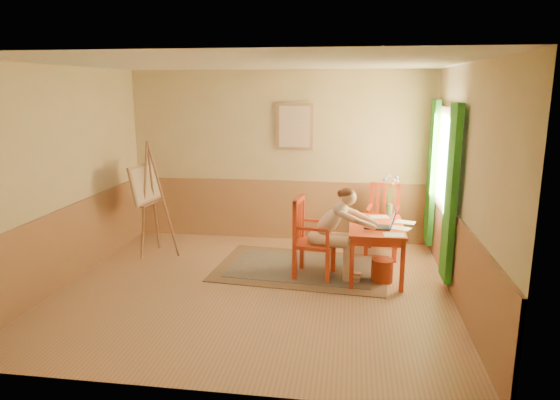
% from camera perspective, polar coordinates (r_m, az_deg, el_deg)
% --- Properties ---
extents(room, '(5.04, 4.54, 2.84)m').
position_cam_1_polar(room, '(6.13, -3.05, 2.14)').
color(room, tan).
rests_on(room, ground).
extents(wainscot, '(5.00, 4.50, 1.00)m').
position_cam_1_polar(wainscot, '(7.11, -1.72, -3.83)').
color(wainscot, '#B47F52').
rests_on(wainscot, room).
extents(window, '(0.12, 2.01, 2.20)m').
position_cam_1_polar(window, '(7.22, 17.98, 2.70)').
color(window, white).
rests_on(window, room).
extents(wall_portrait, '(0.60, 0.05, 0.76)m').
position_cam_1_polar(wall_portrait, '(8.19, 1.67, 8.35)').
color(wall_portrait, '#A97F59').
rests_on(wall_portrait, room).
extents(rug, '(2.53, 1.80, 0.02)m').
position_cam_1_polar(rug, '(7.20, 2.53, -7.73)').
color(rug, '#8C7251').
rests_on(rug, room).
extents(table, '(0.72, 1.20, 0.72)m').
position_cam_1_polar(table, '(6.89, 10.88, -3.47)').
color(table, '#C14121').
rests_on(table, room).
extents(chair_left, '(0.56, 0.54, 1.09)m').
position_cam_1_polar(chair_left, '(6.76, 3.51, -4.32)').
color(chair_left, '#C14121').
rests_on(chair_left, room).
extents(chair_back, '(0.54, 0.56, 1.07)m').
position_cam_1_polar(chair_back, '(7.89, 11.64, -2.14)').
color(chair_back, '#C14121').
rests_on(chair_back, room).
extents(figure, '(0.95, 0.46, 1.26)m').
position_cam_1_polar(figure, '(6.67, 6.30, -3.28)').
color(figure, beige).
rests_on(figure, room).
extents(laptop, '(0.42, 0.28, 0.24)m').
position_cam_1_polar(laptop, '(6.69, 11.61, -2.75)').
color(laptop, '#1E2338').
rests_on(laptop, table).
extents(papers, '(0.64, 1.09, 0.00)m').
position_cam_1_polar(papers, '(6.87, 12.91, -2.81)').
color(papers, white).
rests_on(papers, table).
extents(vase, '(0.25, 0.29, 0.58)m').
position_cam_1_polar(vase, '(7.39, 12.41, 0.42)').
color(vase, '#3F724C').
rests_on(vase, table).
extents(wastebasket, '(0.34, 0.34, 0.31)m').
position_cam_1_polar(wastebasket, '(6.83, 11.54, -7.86)').
color(wastebasket, '#B04121').
rests_on(wastebasket, room).
extents(easel, '(0.62, 0.78, 1.76)m').
position_cam_1_polar(easel, '(7.81, -14.84, 1.34)').
color(easel, '#8E6143').
rests_on(easel, room).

